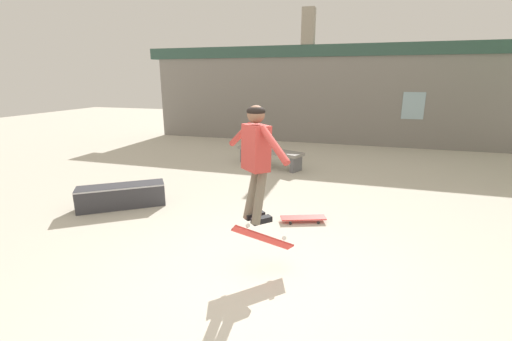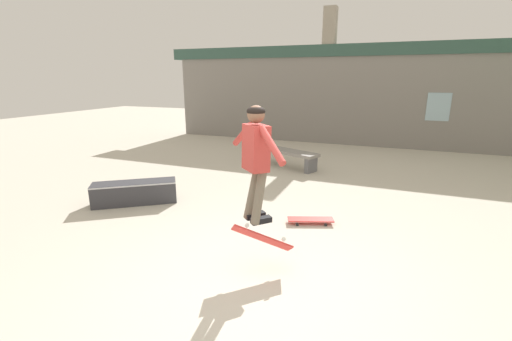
{
  "view_description": "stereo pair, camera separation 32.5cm",
  "coord_description": "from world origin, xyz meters",
  "px_view_note": "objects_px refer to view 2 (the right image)",
  "views": [
    {
      "loc": [
        1.0,
        -3.41,
        2.39
      ],
      "look_at": [
        -0.16,
        0.4,
        1.3
      ],
      "focal_mm": 24.0,
      "sensor_mm": 36.0,
      "label": 1
    },
    {
      "loc": [
        1.31,
        -3.3,
        2.39
      ],
      "look_at": [
        -0.16,
        0.4,
        1.3
      ],
      "focal_mm": 24.0,
      "sensor_mm": 36.0,
      "label": 2
    }
  ],
  "objects_px": {
    "skate_ledge": "(135,193)",
    "skater": "(256,154)",
    "skateboard_flipping": "(262,238)",
    "skateboard_resting": "(311,219)",
    "park_bench": "(285,154)"
  },
  "relations": [
    {
      "from": "park_bench",
      "to": "skateboard_flipping",
      "type": "bearing_deg",
      "value": -52.77
    },
    {
      "from": "park_bench",
      "to": "skateboard_flipping",
      "type": "height_order",
      "value": "skateboard_flipping"
    },
    {
      "from": "park_bench",
      "to": "skate_ledge",
      "type": "xyz_separation_m",
      "value": [
        -1.89,
        -3.81,
        -0.14
      ]
    },
    {
      "from": "skater",
      "to": "skate_ledge",
      "type": "bearing_deg",
      "value": 109.66
    },
    {
      "from": "skateboard_resting",
      "to": "skateboard_flipping",
      "type": "bearing_deg",
      "value": 60.63
    },
    {
      "from": "skate_ledge",
      "to": "skateboard_resting",
      "type": "bearing_deg",
      "value": -30.84
    },
    {
      "from": "skate_ledge",
      "to": "skater",
      "type": "bearing_deg",
      "value": -58.94
    },
    {
      "from": "skate_ledge",
      "to": "skateboard_flipping",
      "type": "distance_m",
      "value": 3.43
    },
    {
      "from": "skater",
      "to": "skateboard_resting",
      "type": "height_order",
      "value": "skater"
    },
    {
      "from": "skateboard_flipping",
      "to": "skateboard_resting",
      "type": "xyz_separation_m",
      "value": [
        0.26,
        1.64,
        -0.37
      ]
    },
    {
      "from": "skate_ledge",
      "to": "skater",
      "type": "distance_m",
      "value": 3.56
    },
    {
      "from": "skateboard_flipping",
      "to": "skateboard_resting",
      "type": "relative_size",
      "value": 0.99
    },
    {
      "from": "skate_ledge",
      "to": "skateboard_flipping",
      "type": "height_order",
      "value": "skateboard_flipping"
    },
    {
      "from": "park_bench",
      "to": "skateboard_resting",
      "type": "height_order",
      "value": "park_bench"
    },
    {
      "from": "park_bench",
      "to": "skate_ledge",
      "type": "height_order",
      "value": "park_bench"
    }
  ]
}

